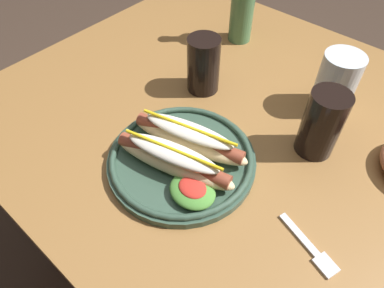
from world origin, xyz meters
The scene contains 8 objects.
ground_plane centered at (0.00, 0.00, 0.00)m, with size 8.00×8.00×0.00m, color #3D2D23.
dining_table centered at (0.00, 0.00, 0.64)m, with size 1.18×0.91×0.74m.
hot_dog_plate centered at (-0.05, -0.18, 0.77)m, with size 0.28×0.28×0.08m.
fork centered at (0.22, -0.17, 0.74)m, with size 0.12×0.06×0.00m.
soda_cup centered at (0.12, 0.02, 0.81)m, with size 0.07×0.07×0.14m, color black.
water_cup centered at (0.08, 0.16, 0.81)m, with size 0.08×0.08×0.13m, color silver.
extra_cup centered at (-0.17, 0.02, 0.80)m, with size 0.07×0.07×0.13m, color black.
glass_bottle centered at (-0.23, 0.25, 0.84)m, with size 0.06×0.06×0.27m.
Camera 1 is at (0.23, -0.48, 1.27)m, focal length 32.52 mm.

